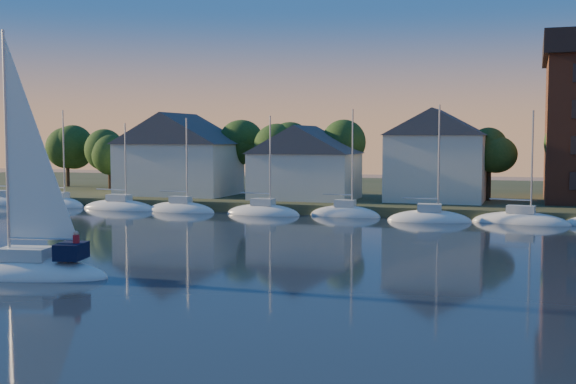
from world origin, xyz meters
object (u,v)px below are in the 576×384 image
at_px(clubhouse_centre, 305,161).
at_px(clubhouse_east, 436,154).
at_px(clubhouse_west, 179,153).
at_px(hero_sailboat, 29,266).

bearing_deg(clubhouse_centre, clubhouse_east, 8.13).
distance_m(clubhouse_west, hero_sailboat, 46.06).
distance_m(clubhouse_west, clubhouse_centre, 16.05).
height_order(clubhouse_centre, hero_sailboat, hero_sailboat).
bearing_deg(hero_sailboat, clubhouse_east, -122.29).
height_order(clubhouse_west, hero_sailboat, hero_sailboat).
relative_size(clubhouse_centre, hero_sailboat, 0.78).
height_order(clubhouse_east, hero_sailboat, hero_sailboat).
height_order(clubhouse_west, clubhouse_east, clubhouse_east).
distance_m(clubhouse_centre, clubhouse_east, 14.17).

